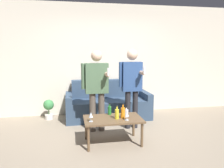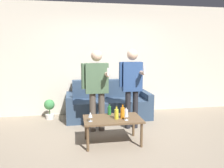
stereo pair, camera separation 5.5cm
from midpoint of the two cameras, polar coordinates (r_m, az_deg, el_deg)
The scene contains 13 objects.
ground_plane at distance 3.83m, azimuth 2.66°, elevation -15.59°, with size 16.00×16.00×0.00m, color gray.
wall_back at distance 5.48m, azimuth -1.93°, elevation 6.38°, with size 8.00×0.06×2.70m.
couch at distance 5.18m, azimuth -0.69°, elevation -5.35°, with size 1.93×0.81×0.87m.
coffee_table at distance 3.76m, azimuth 0.56°, elevation -9.64°, with size 0.98×0.59×0.44m.
bottle_orange at distance 3.68m, azimuth 1.60°, elevation -7.76°, with size 0.07×0.07×0.23m.
bottle_green at distance 3.80m, azimuth 4.03°, elevation -7.56°, with size 0.08×0.08×0.18m.
bottle_dark at distance 3.72m, azimuth 3.19°, elevation -7.43°, with size 0.07×0.07×0.25m.
bottle_yellow at distance 3.92m, azimuth -0.30°, elevation -6.84°, with size 0.06×0.06×0.21m.
wine_glass_near at distance 3.61m, azimuth 4.21°, elevation -7.80°, with size 0.07×0.07×0.16m.
wine_glass_far at distance 3.57m, azimuth -5.25°, elevation -8.04°, with size 0.07×0.07×0.16m.
person_standing_left at distance 4.20m, azimuth -3.68°, elevation -0.21°, with size 0.51×0.42×1.58m.
person_standing_right at distance 4.37m, azimuth 5.55°, elevation 0.45°, with size 0.46×0.41×1.60m.
potted_plant at distance 5.26m, azimuth -15.74°, elevation -5.90°, with size 0.24×0.24×0.46m.
Camera 2 is at (-0.75, -3.40, 1.58)m, focal length 35.00 mm.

